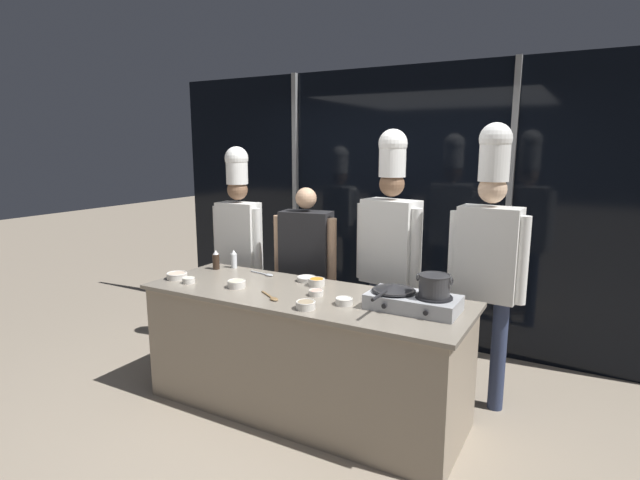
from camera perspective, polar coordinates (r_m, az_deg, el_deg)
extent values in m
plane|color=gray|center=(3.97, -1.86, -18.70)|extent=(24.00, 24.00, 0.00)
cube|color=black|center=(5.06, 8.24, 3.81)|extent=(5.23, 0.04, 2.70)
cube|color=gray|center=(5.51, -2.81, 4.48)|extent=(0.05, 0.05, 2.70)
cube|color=gray|center=(4.74, 20.70, 2.75)|extent=(0.05, 0.05, 2.70)
cube|color=gray|center=(3.78, -1.90, -12.91)|extent=(2.33, 0.80, 0.87)
cube|color=gray|center=(3.62, -1.94, -6.34)|extent=(2.40, 0.84, 0.03)
cube|color=#B2B5BA|center=(3.31, 10.59, -7.01)|extent=(0.59, 0.31, 0.10)
cylinder|color=black|center=(3.34, 8.41, -5.80)|extent=(0.23, 0.23, 0.01)
cylinder|color=black|center=(3.20, 7.32, -7.50)|extent=(0.03, 0.01, 0.03)
cylinder|color=black|center=(3.26, 12.89, -6.39)|extent=(0.23, 0.23, 0.01)
cylinder|color=black|center=(3.12, 11.97, -8.16)|extent=(0.03, 0.01, 0.03)
cylinder|color=#232326|center=(3.33, 8.42, -5.64)|extent=(0.27, 0.27, 0.01)
cone|color=#232326|center=(3.33, 8.43, -5.34)|extent=(0.29, 0.29, 0.04)
cylinder|color=black|center=(3.10, 6.80, -6.31)|extent=(0.02, 0.22, 0.02)
cylinder|color=#333335|center=(3.23, 12.94, -5.13)|extent=(0.19, 0.19, 0.14)
torus|color=#333335|center=(3.22, 12.99, -3.96)|extent=(0.20, 0.20, 0.01)
torus|color=#333335|center=(3.25, 11.14, -4.16)|extent=(0.01, 0.05, 0.05)
torus|color=#333335|center=(3.20, 14.85, -4.59)|extent=(0.01, 0.05, 0.05)
cylinder|color=white|center=(4.40, -9.81, -2.36)|extent=(0.05, 0.05, 0.12)
cone|color=white|center=(4.38, -9.84, -1.34)|extent=(0.05, 0.05, 0.04)
cylinder|color=#332319|center=(4.38, -11.80, -2.45)|extent=(0.06, 0.06, 0.13)
cone|color=white|center=(4.36, -11.84, -1.37)|extent=(0.05, 0.05, 0.04)
cylinder|color=silver|center=(3.55, -0.46, -6.08)|extent=(0.10, 0.10, 0.04)
torus|color=silver|center=(3.55, -0.46, -5.79)|extent=(0.11, 0.11, 0.01)
cylinder|color=#EAA893|center=(3.55, -0.46, -5.92)|extent=(0.08, 0.08, 0.02)
cylinder|color=silver|center=(4.15, -16.03, -3.98)|extent=(0.16, 0.16, 0.04)
torus|color=silver|center=(4.14, -16.05, -3.68)|extent=(0.16, 0.16, 0.01)
cylinder|color=beige|center=(4.15, -16.04, -3.82)|extent=(0.13, 0.13, 0.02)
cylinder|color=silver|center=(4.00, -14.78, -4.49)|extent=(0.10, 0.10, 0.04)
torus|color=silver|center=(4.00, -14.80, -4.21)|extent=(0.10, 0.10, 0.01)
cylinder|color=silver|center=(4.00, -14.79, -4.34)|extent=(0.08, 0.08, 0.02)
cylinder|color=silver|center=(3.36, 2.78, -7.04)|extent=(0.12, 0.12, 0.04)
torus|color=silver|center=(3.36, 2.78, -6.69)|extent=(0.12, 0.12, 0.01)
cylinder|color=silver|center=(3.36, 2.78, -6.85)|extent=(0.10, 0.10, 0.02)
cylinder|color=silver|center=(3.93, -1.55, -4.49)|extent=(0.15, 0.15, 0.03)
torus|color=silver|center=(3.92, -1.55, -4.27)|extent=(0.15, 0.15, 0.01)
cylinder|color=white|center=(3.92, -1.55, -4.36)|extent=(0.12, 0.12, 0.02)
cylinder|color=silver|center=(3.27, -1.65, -7.48)|extent=(0.13, 0.13, 0.05)
torus|color=silver|center=(3.27, -1.65, -7.07)|extent=(0.13, 0.13, 0.01)
cylinder|color=#9E896B|center=(3.27, -1.65, -7.26)|extent=(0.10, 0.10, 0.03)
cylinder|color=silver|center=(3.79, -0.39, -4.86)|extent=(0.12, 0.12, 0.05)
torus|color=silver|center=(3.79, -0.39, -4.47)|extent=(0.13, 0.13, 0.01)
cylinder|color=orange|center=(3.79, -0.39, -4.66)|extent=(0.10, 0.10, 0.03)
cylinder|color=silver|center=(3.80, -9.51, -5.00)|extent=(0.13, 0.13, 0.05)
torus|color=silver|center=(3.79, -9.52, -4.64)|extent=(0.14, 0.14, 0.01)
cylinder|color=beige|center=(3.80, -9.52, -4.81)|extent=(0.11, 0.11, 0.03)
cube|color=#B2B5BA|center=(4.19, -7.06, -3.74)|extent=(0.17, 0.04, 0.01)
ellipsoid|color=#B2B5BA|center=(4.10, -5.85, -3.98)|extent=(0.09, 0.06, 0.02)
cube|color=olive|center=(3.59, -6.08, -6.22)|extent=(0.16, 0.11, 0.01)
ellipsoid|color=olive|center=(3.47, -5.27, -6.73)|extent=(0.10, 0.09, 0.02)
cylinder|color=#232326|center=(4.84, -7.94, -8.09)|extent=(0.10, 0.10, 0.79)
cylinder|color=#232326|center=(4.96, -10.03, -7.70)|extent=(0.10, 0.10, 0.79)
cube|color=white|center=(4.72, -9.25, 0.38)|extent=(0.40, 0.23, 0.64)
cylinder|color=white|center=(4.58, -7.21, -0.06)|extent=(0.08, 0.08, 0.59)
cylinder|color=white|center=(4.83, -11.59, 0.36)|extent=(0.08, 0.08, 0.59)
sphere|color=brown|center=(4.66, -9.41, 5.69)|extent=(0.19, 0.19, 0.19)
cylinder|color=white|center=(4.65, -9.48, 7.76)|extent=(0.20, 0.20, 0.23)
sphere|color=white|center=(4.65, -9.52, 9.20)|extent=(0.21, 0.21, 0.21)
cylinder|color=#4C4C51|center=(4.52, -0.10, -9.56)|extent=(0.11, 0.11, 0.77)
cylinder|color=#4C4C51|center=(4.60, -2.95, -9.18)|extent=(0.11, 0.11, 0.77)
cube|color=#232326|center=(4.37, -1.59, -0.76)|extent=(0.47, 0.29, 0.62)
cylinder|color=tan|center=(4.25, 1.31, -1.33)|extent=(0.09, 0.09, 0.57)
cylinder|color=tan|center=(4.43, -4.70, -0.87)|extent=(0.09, 0.09, 0.57)
sphere|color=tan|center=(4.30, -1.62, 4.80)|extent=(0.18, 0.18, 0.18)
cylinder|color=#2D3856|center=(4.23, 9.20, -10.62)|extent=(0.12, 0.12, 0.84)
cylinder|color=#2D3856|center=(4.35, 6.37, -9.93)|extent=(0.12, 0.12, 0.84)
cube|color=white|center=(4.08, 8.03, -0.20)|extent=(0.48, 0.31, 0.68)
cylinder|color=white|center=(3.92, 10.86, -0.98)|extent=(0.09, 0.09, 0.63)
cylinder|color=white|center=(4.18, 4.85, -0.09)|extent=(0.09, 0.09, 0.63)
sphere|color=brown|center=(4.01, 8.21, 6.36)|extent=(0.20, 0.20, 0.20)
cylinder|color=white|center=(4.00, 8.28, 8.99)|extent=(0.21, 0.21, 0.26)
sphere|color=white|center=(4.00, 8.33, 10.84)|extent=(0.23, 0.23, 0.23)
cylinder|color=#2D3856|center=(4.02, 19.69, -12.33)|extent=(0.11, 0.11, 0.84)
cylinder|color=#2D3856|center=(4.07, 16.39, -11.81)|extent=(0.11, 0.11, 0.84)
cube|color=white|center=(3.82, 18.69, -1.46)|extent=(0.44, 0.25, 0.68)
cylinder|color=white|center=(3.74, 22.12, -2.19)|extent=(0.09, 0.09, 0.63)
cylinder|color=white|center=(3.85, 15.08, -1.39)|extent=(0.09, 0.09, 0.63)
sphere|color=beige|center=(3.75, 19.12, 5.51)|extent=(0.20, 0.20, 0.20)
cylinder|color=white|center=(3.74, 19.31, 8.59)|extent=(0.21, 0.21, 0.29)
sphere|color=white|center=(3.74, 19.45, 10.84)|extent=(0.23, 0.23, 0.23)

